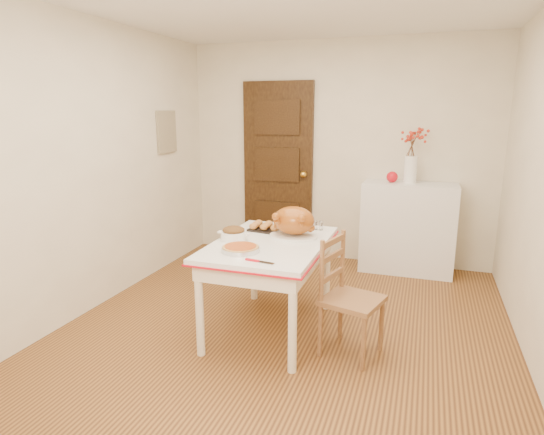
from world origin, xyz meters
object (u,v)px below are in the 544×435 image
(turkey_platter, at_px, (294,222))
(pumpkin_pie, at_px, (240,248))
(chair_oak, at_px, (352,297))
(sideboard, at_px, (407,228))
(kitchen_table, at_px, (270,286))

(turkey_platter, distance_m, pumpkin_pie, 0.56)
(chair_oak, xyz_separation_m, turkey_platter, (-0.54, 0.34, 0.43))
(sideboard, xyz_separation_m, chair_oak, (-0.28, -1.96, -0.05))
(chair_oak, relative_size, turkey_platter, 2.23)
(sideboard, bearing_deg, turkey_platter, -117.00)
(pumpkin_pie, bearing_deg, sideboard, 62.86)
(sideboard, xyz_separation_m, turkey_platter, (-0.82, -1.61, 0.38))
(sideboard, relative_size, turkey_platter, 2.50)
(chair_oak, height_order, pumpkin_pie, chair_oak)
(chair_oak, relative_size, pumpkin_pie, 3.20)
(kitchen_table, distance_m, pumpkin_pie, 0.52)
(chair_oak, distance_m, pumpkin_pie, 0.87)
(chair_oak, distance_m, turkey_platter, 0.77)
(sideboard, bearing_deg, pumpkin_pie, -117.14)
(sideboard, distance_m, chair_oak, 1.98)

